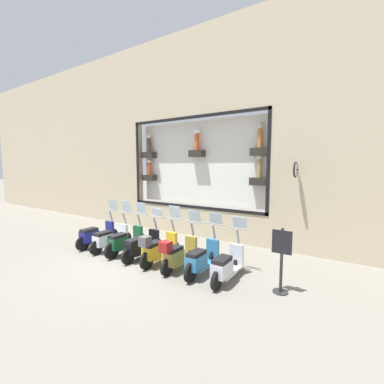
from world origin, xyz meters
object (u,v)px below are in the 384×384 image
scooter_silver_0 (227,266)px  scooter_yellow_3 (158,249)px  scooter_olive_2 (178,254)px  scooter_white_6 (110,238)px  scooter_green_5 (125,241)px  scooter_teal_1 (202,259)px  scooter_navy_7 (96,235)px  scooter_black_4 (141,246)px  shop_sign_post (281,259)px

scooter_silver_0 → scooter_yellow_3: (-0.05, 2.27, 0.06)m
scooter_olive_2 → scooter_silver_0: bearing=-87.6°
scooter_yellow_3 → scooter_white_6: same height
scooter_silver_0 → scooter_green_5: scooter_green_5 is taller
scooter_olive_2 → scooter_white_6: size_ratio=1.00×
scooter_teal_1 → scooter_olive_2: scooter_olive_2 is taller
scooter_yellow_3 → scooter_navy_7: 3.02m
scooter_olive_2 → scooter_black_4: bearing=87.6°
scooter_olive_2 → scooter_navy_7: 3.78m
scooter_silver_0 → scooter_yellow_3: scooter_yellow_3 is taller
scooter_black_4 → scooter_white_6: 1.51m
scooter_silver_0 → scooter_white_6: (0.00, 4.53, 0.01)m
scooter_navy_7 → shop_sign_post: 6.62m
scooter_silver_0 → scooter_teal_1: size_ratio=0.99×
scooter_teal_1 → scooter_navy_7: 4.53m
scooter_teal_1 → shop_sign_post: size_ratio=1.17×
scooter_olive_2 → scooter_white_6: bearing=88.7°
scooter_black_4 → scooter_teal_1: bearing=-89.9°
scooter_white_6 → shop_sign_post: size_ratio=1.16×
scooter_black_4 → scooter_olive_2: bearing=-92.4°
scooter_yellow_3 → scooter_white_6: size_ratio=1.00×
scooter_teal_1 → scooter_yellow_3: scooter_yellow_3 is taller
scooter_olive_2 → scooter_teal_1: bearing=-84.9°
scooter_silver_0 → shop_sign_post: bearing=-83.2°
scooter_yellow_3 → scooter_white_6: 2.27m
scooter_teal_1 → scooter_silver_0: bearing=-90.4°
scooter_silver_0 → scooter_yellow_3: 2.27m
scooter_olive_2 → scooter_white_6: 3.02m
scooter_yellow_3 → scooter_green_5: scooter_yellow_3 is taller
scooter_white_6 → shop_sign_post: (0.15, -5.85, 0.40)m
scooter_olive_2 → shop_sign_post: size_ratio=1.16×
scooter_green_5 → shop_sign_post: 5.11m
scooter_yellow_3 → shop_sign_post: scooter_yellow_3 is taller
scooter_yellow_3 → scooter_navy_7: (0.06, 3.02, -0.04)m
scooter_navy_7 → scooter_olive_2: bearing=-91.1°
scooter_teal_1 → scooter_olive_2: 0.76m
scooter_white_6 → scooter_teal_1: bearing=-90.0°
scooter_yellow_3 → scooter_green_5: bearing=87.6°
scooter_olive_2 → scooter_green_5: size_ratio=0.99×
scooter_black_4 → shop_sign_post: shop_sign_post is taller
scooter_black_4 → scooter_navy_7: bearing=89.8°
scooter_yellow_3 → scooter_teal_1: bearing=-87.8°
scooter_teal_1 → scooter_yellow_3: 1.51m
shop_sign_post → scooter_teal_1: bearing=94.2°
scooter_olive_2 → scooter_green_5: scooter_green_5 is taller
scooter_teal_1 → scooter_navy_7: scooter_navy_7 is taller
scooter_green_5 → shop_sign_post: size_ratio=1.17×
scooter_navy_7 → scooter_black_4: bearing=-90.2°
scooter_green_5 → scooter_white_6: scooter_white_6 is taller
scooter_navy_7 → shop_sign_post: scooter_navy_7 is taller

